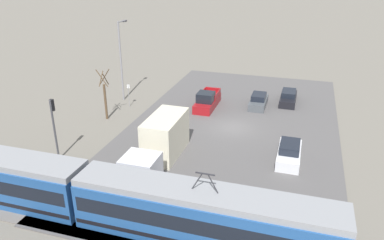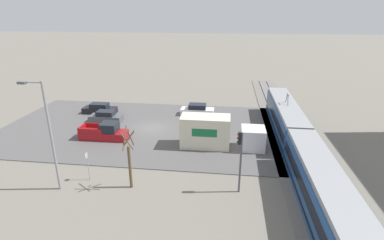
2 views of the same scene
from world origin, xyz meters
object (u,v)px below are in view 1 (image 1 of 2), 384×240
object	(u,v)px
traffic_light_pole	(54,121)
light_rail_tram	(83,192)
sedan_car_0	(258,101)
sedan_car_2	(288,98)
box_truck	(160,143)
street_tree	(105,97)
street_lamp_near_crossing	(121,56)
sedan_car_1	(289,153)
pickup_truck	(207,101)
no_parking_sign	(129,93)

from	to	relation	value
traffic_light_pole	light_rail_tram	bearing A→B (deg)	136.30
sedan_car_0	sedan_car_2	distance (m)	3.81
light_rail_tram	box_truck	size ratio (longest dim) A/B	3.58
box_truck	street_tree	size ratio (longest dim) A/B	1.66
light_rail_tram	sedan_car_2	world-z (taller)	light_rail_tram
box_truck	street_tree	bearing A→B (deg)	-37.55
box_truck	sedan_car_2	size ratio (longest dim) A/B	1.89
light_rail_tram	sedan_car_0	world-z (taller)	light_rail_tram
sedan_car_0	street_lamp_near_crossing	bearing A→B (deg)	7.95
sedan_car_1	street_lamp_near_crossing	size ratio (longest dim) A/B	0.50
pickup_truck	sedan_car_2	xyz separation A→B (m)	(-8.49, -4.25, -0.14)
pickup_truck	traffic_light_pole	bearing A→B (deg)	59.57
light_rail_tram	box_truck	world-z (taller)	light_rail_tram
sedan_car_2	light_rail_tram	bearing A→B (deg)	66.01
light_rail_tram	sedan_car_1	xyz separation A→B (m)	(-12.05, -11.09, -0.96)
traffic_light_pole	no_parking_sign	world-z (taller)	traffic_light_pole
street_tree	no_parking_sign	xyz separation A→B (m)	(-0.64, -3.94, -0.86)
sedan_car_0	no_parking_sign	world-z (taller)	no_parking_sign
sedan_car_2	traffic_light_pole	bearing A→B (deg)	47.93
box_truck	no_parking_sign	distance (m)	13.21
sedan_car_2	street_lamp_near_crossing	xyz separation A→B (m)	(18.57, 4.36, 4.49)
pickup_truck	sedan_car_2	bearing A→B (deg)	-153.41
box_truck	traffic_light_pole	size ratio (longest dim) A/B	1.69
box_truck	sedan_car_1	xyz separation A→B (m)	(-9.99, -3.12, -0.91)
sedan_car_2	pickup_truck	bearing A→B (deg)	26.59
street_lamp_near_crossing	traffic_light_pole	bearing A→B (deg)	95.46
street_lamp_near_crossing	no_parking_sign	xyz separation A→B (m)	(-1.61, 1.98, -3.61)
light_rail_tram	street_tree	xyz separation A→B (m)	(6.54, -14.58, 0.74)
sedan_car_2	traffic_light_pole	size ratio (longest dim) A/B	0.90
pickup_truck	sedan_car_2	size ratio (longest dim) A/B	1.14
box_truck	no_parking_sign	size ratio (longest dim) A/B	3.41
box_truck	sedan_car_0	distance (m)	15.85
street_tree	traffic_light_pole	bearing A→B (deg)	92.83
no_parking_sign	traffic_light_pole	bearing A→B (deg)	89.04
sedan_car_1	sedan_car_2	world-z (taller)	sedan_car_1
no_parking_sign	street_lamp_near_crossing	bearing A→B (deg)	-50.77
light_rail_tram	traffic_light_pole	xyz separation A→B (m)	(6.11, -5.83, 1.69)
light_rail_tram	sedan_car_2	size ratio (longest dim) A/B	6.76
sedan_car_1	street_tree	bearing A→B (deg)	-10.63
light_rail_tram	sedan_car_0	bearing A→B (deg)	-109.35
sedan_car_0	sedan_car_2	bearing A→B (deg)	-144.68
no_parking_sign	box_truck	bearing A→B (deg)	127.01
sedan_car_0	box_truck	bearing A→B (deg)	68.11
light_rail_tram	traffic_light_pole	world-z (taller)	traffic_light_pole
box_truck	street_lamp_near_crossing	bearing A→B (deg)	-52.63
pickup_truck	traffic_light_pole	world-z (taller)	traffic_light_pole
sedan_car_1	street_lamp_near_crossing	bearing A→B (deg)	-25.68
pickup_truck	sedan_car_0	bearing A→B (deg)	-159.16
sedan_car_0	sedan_car_1	xyz separation A→B (m)	(-4.09, 11.56, 0.04)
light_rail_tram	pickup_truck	distance (m)	20.78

